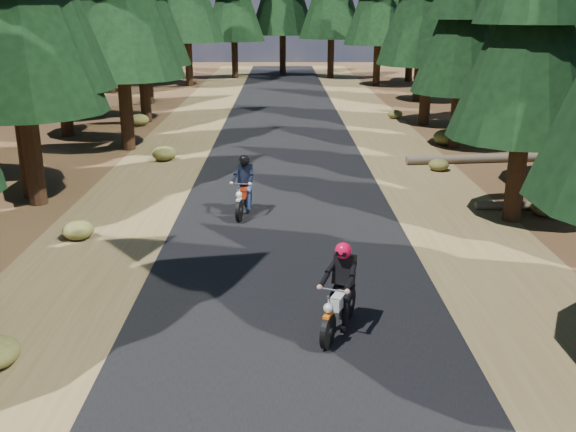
# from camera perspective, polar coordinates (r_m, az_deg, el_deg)

# --- Properties ---
(ground) EXTENTS (120.00, 120.00, 0.00)m
(ground) POSITION_cam_1_polar(r_m,az_deg,el_deg) (13.05, 0.07, -6.63)
(ground) COLOR #432C18
(ground) RESTS_ON ground
(road) EXTENTS (6.00, 100.00, 0.01)m
(road) POSITION_cam_1_polar(r_m,az_deg,el_deg) (17.72, -0.12, 0.09)
(road) COLOR black
(road) RESTS_ON ground
(shoulder_l) EXTENTS (3.20, 100.00, 0.01)m
(shoulder_l) POSITION_cam_1_polar(r_m,az_deg,el_deg) (18.28, -14.69, 0.04)
(shoulder_l) COLOR brown
(shoulder_l) RESTS_ON ground
(shoulder_r) EXTENTS (3.20, 100.00, 0.01)m
(shoulder_r) POSITION_cam_1_polar(r_m,az_deg,el_deg) (18.35, 14.40, 0.13)
(shoulder_r) COLOR brown
(shoulder_r) RESTS_ON ground
(log_near) EXTENTS (5.74, 0.97, 0.32)m
(log_near) POSITION_cam_1_polar(r_m,az_deg,el_deg) (24.95, 16.81, 4.92)
(log_near) COLOR #4C4233
(log_near) RESTS_ON ground
(log_far) EXTENTS (4.58, 0.29, 0.24)m
(log_far) POSITION_cam_1_polar(r_m,az_deg,el_deg) (19.76, 22.67, 0.90)
(log_far) COLOR #4C4233
(log_far) RESTS_ON ground
(understory_shrubs) EXTENTS (15.13, 32.44, 0.66)m
(understory_shrubs) POSITION_cam_1_polar(r_m,az_deg,el_deg) (20.53, 4.27, 3.28)
(understory_shrubs) COLOR #474C1E
(understory_shrubs) RESTS_ON ground
(rider_lead) EXTENTS (1.20, 1.88, 1.62)m
(rider_lead) POSITION_cam_1_polar(r_m,az_deg,el_deg) (11.25, 4.56, -7.83)
(rider_lead) COLOR beige
(rider_lead) RESTS_ON road
(rider_follow) EXTENTS (0.83, 1.92, 1.66)m
(rider_follow) POSITION_cam_1_polar(r_m,az_deg,el_deg) (17.62, -3.96, 1.82)
(rider_follow) COLOR maroon
(rider_follow) RESTS_ON road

